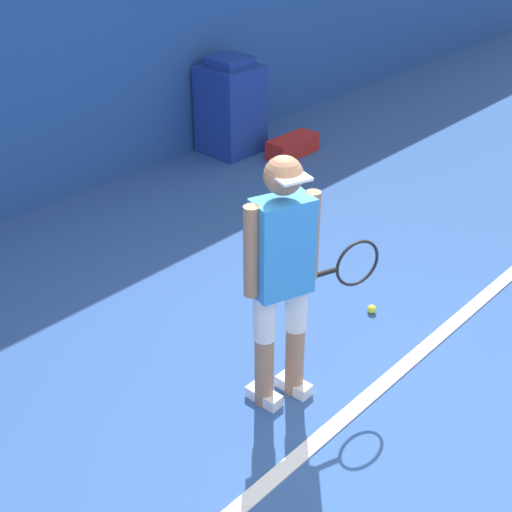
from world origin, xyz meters
The scene contains 6 objects.
ground_plane centered at (0.00, 0.00, 0.00)m, with size 24.00×24.00×0.00m, color #2D5193.
court_baseline centered at (0.00, 0.17, 0.01)m, with size 21.60×0.10×0.01m.
tennis_player centered at (-0.13, 0.60, 0.92)m, with size 0.90×0.40×1.65m.
tennis_ball centered at (1.04, 0.70, 0.03)m, with size 0.07×0.07×0.07m.
covered_chair centered at (2.69, 3.79, 0.52)m, with size 0.61×0.58×1.09m.
equipment_bag centered at (3.08, 3.20, 0.10)m, with size 0.64×0.27×0.21m.
Camera 1 is at (-2.84, -1.67, 3.07)m, focal length 50.00 mm.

